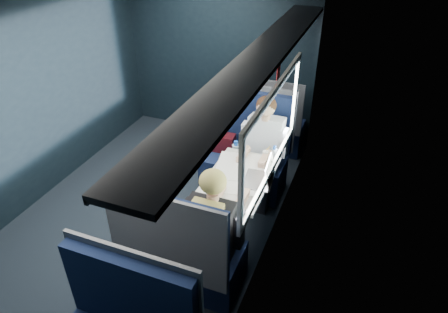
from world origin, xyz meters
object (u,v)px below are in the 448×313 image
at_px(bottle_small, 274,155).
at_px(woman, 216,224).
at_px(man, 263,146).
at_px(seat_bay_far, 183,255).
at_px(seat_bay_near, 245,156).
at_px(seat_row_front, 267,125).
at_px(cup, 265,155).
at_px(laptop, 263,176).
at_px(table, 236,183).

bearing_deg(bottle_small, woman, -100.86).
bearing_deg(man, seat_bay_far, -99.03).
bearing_deg(man, seat_bay_near, 146.18).
relative_size(man, woman, 1.00).
relative_size(seat_bay_near, seat_row_front, 1.09).
height_order(seat_bay_far, cup, seat_bay_far).
xyz_separation_m(seat_bay_far, man, (0.25, 1.57, 0.30)).
distance_m(seat_bay_near, laptop, 1.06).
distance_m(seat_row_front, laptop, 1.89).
bearing_deg(seat_row_front, seat_bay_far, -90.00).
bearing_deg(laptop, seat_bay_near, 118.47).
bearing_deg(cup, woman, -95.27).
bearing_deg(table, woman, -84.55).
bearing_deg(seat_bay_far, man, 80.97).
distance_m(man, cup, 0.29).
xyz_separation_m(seat_row_front, cup, (0.36, -1.36, 0.37)).
relative_size(seat_bay_far, man, 0.95).
height_order(table, man, man).
bearing_deg(laptop, seat_bay_far, -117.51).
distance_m(seat_bay_far, cup, 1.41).
distance_m(seat_bay_far, bottle_small, 1.41).
bearing_deg(man, table, -95.52).
bearing_deg(man, cup, -67.74).
bearing_deg(bottle_small, seat_bay_near, 134.41).
distance_m(laptop, cup, 0.45).
height_order(table, cup, cup).
bearing_deg(table, bottle_small, 54.61).
height_order(man, woman, same).
bearing_deg(cup, table, -111.51).
height_order(seat_bay_far, woman, woman).
distance_m(table, cup, 0.49).
bearing_deg(seat_row_front, man, -77.17).
bearing_deg(laptop, bottle_small, 89.74).
xyz_separation_m(table, seat_bay_far, (-0.18, -0.87, -0.25)).
height_order(table, bottle_small, bottle_small).
bearing_deg(bottle_small, man, 124.51).
bearing_deg(table, seat_bay_near, 102.47).
distance_m(man, laptop, 0.73).
distance_m(seat_bay_near, man, 0.43).
bearing_deg(man, woman, -90.00).
xyz_separation_m(table, seat_row_front, (-0.18, 1.80, -0.25)).
height_order(seat_row_front, cup, seat_row_front).
bearing_deg(seat_bay_near, cup, -49.77).
bearing_deg(seat_bay_far, seat_bay_near, 90.35).
distance_m(woman, bottle_small, 1.12).
distance_m(seat_row_front, bottle_small, 1.54).
xyz_separation_m(seat_bay_near, cup, (0.37, -0.43, 0.36)).
height_order(seat_bay_near, seat_bay_far, same).
xyz_separation_m(laptop, bottle_small, (0.00, 0.39, 0.02)).
distance_m(table, woman, 0.71).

